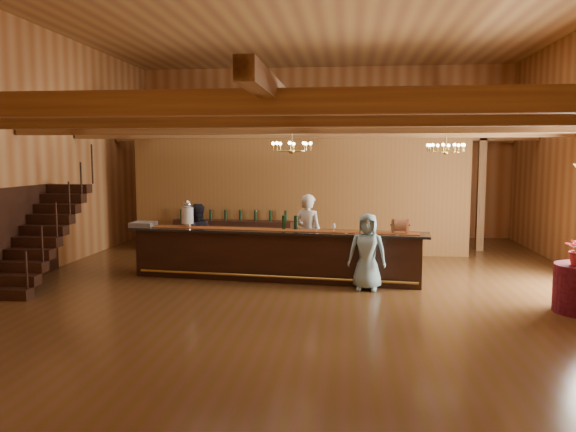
# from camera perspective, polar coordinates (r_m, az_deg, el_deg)

# --- Properties ---
(floor) EXTENTS (14.00, 14.00, 0.00)m
(floor) POSITION_cam_1_polar(r_m,az_deg,el_deg) (11.85, 1.93, -6.72)
(floor) COLOR #533617
(floor) RESTS_ON ground
(ceiling) EXTENTS (14.00, 14.00, 0.00)m
(ceiling) POSITION_cam_1_polar(r_m,az_deg,el_deg) (11.91, 2.03, 20.05)
(ceiling) COLOR #AE8246
(ceiling) RESTS_ON wall_back
(wall_back) EXTENTS (12.00, 0.10, 5.50)m
(wall_back) POSITION_cam_1_polar(r_m,az_deg,el_deg) (18.54, 3.60, 6.45)
(wall_back) COLOR #B17C47
(wall_back) RESTS_ON floor
(wall_front) EXTENTS (12.00, 0.10, 5.50)m
(wall_front) POSITION_cam_1_polar(r_m,az_deg,el_deg) (4.61, -4.58, 7.62)
(wall_front) COLOR #B17C47
(wall_front) RESTS_ON floor
(wall_left) EXTENTS (0.10, 14.00, 5.50)m
(wall_left) POSITION_cam_1_polar(r_m,az_deg,el_deg) (13.41, -24.68, 6.06)
(wall_left) COLOR #B17C47
(wall_left) RESTS_ON floor
(beam_grid) EXTENTS (11.90, 13.90, 0.39)m
(beam_grid) POSITION_cam_1_polar(r_m,az_deg,el_deg) (12.08, 2.17, 9.00)
(beam_grid) COLOR #A5733A
(beam_grid) RESTS_ON wall_left
(support_posts) EXTENTS (9.20, 10.20, 3.20)m
(support_posts) POSITION_cam_1_polar(r_m,az_deg,el_deg) (11.10, 1.76, 0.78)
(support_posts) COLOR #A5733A
(support_posts) RESTS_ON floor
(partition_wall) EXTENTS (9.00, 0.18, 3.10)m
(partition_wall) POSITION_cam_1_polar(r_m,az_deg,el_deg) (15.12, 1.06, 2.00)
(partition_wall) COLOR brown
(partition_wall) RESTS_ON floor
(staircase) EXTENTS (1.00, 2.80, 2.00)m
(staircase) POSITION_cam_1_polar(r_m,az_deg,el_deg) (12.60, -23.90, -1.86)
(staircase) COLOR black
(staircase) RESTS_ON floor
(backroom_boxes) EXTENTS (4.10, 0.60, 1.10)m
(backroom_boxes) POSITION_cam_1_polar(r_m,az_deg,el_deg) (17.19, 2.34, -0.93)
(backroom_boxes) COLOR black
(backroom_boxes) RESTS_ON floor
(tasting_bar) EXTENTS (6.47, 1.49, 1.08)m
(tasting_bar) POSITION_cam_1_polar(r_m,az_deg,el_deg) (11.99, -1.34, -3.92)
(tasting_bar) COLOR black
(tasting_bar) RESTS_ON floor
(beverage_dispenser) EXTENTS (0.26, 0.26, 0.60)m
(beverage_dispenser) POSITION_cam_1_polar(r_m,az_deg,el_deg) (12.55, -10.18, 0.18)
(beverage_dispenser) COLOR silver
(beverage_dispenser) RESTS_ON tasting_bar
(glass_rack_tray) EXTENTS (0.50, 0.50, 0.10)m
(glass_rack_tray) POSITION_cam_1_polar(r_m,az_deg,el_deg) (12.90, -14.49, -0.82)
(glass_rack_tray) COLOR gray
(glass_rack_tray) RESTS_ON tasting_bar
(raffle_drum) EXTENTS (0.34, 0.24, 0.30)m
(raffle_drum) POSITION_cam_1_polar(r_m,az_deg,el_deg) (11.50, 11.31, -0.93)
(raffle_drum) COLOR #975431
(raffle_drum) RESTS_ON tasting_bar
(bar_bottle_0) EXTENTS (0.07, 0.07, 0.30)m
(bar_bottle_0) POSITION_cam_1_polar(r_m,az_deg,el_deg) (11.97, -0.44, -0.66)
(bar_bottle_0) COLOR black
(bar_bottle_0) RESTS_ON tasting_bar
(bar_bottle_1) EXTENTS (0.07, 0.07, 0.30)m
(bar_bottle_1) POSITION_cam_1_polar(r_m,az_deg,el_deg) (11.92, 0.78, -0.70)
(bar_bottle_1) COLOR black
(bar_bottle_1) RESTS_ON tasting_bar
(bar_bottle_2) EXTENTS (0.07, 0.07, 0.30)m
(bar_bottle_2) POSITION_cam_1_polar(r_m,az_deg,el_deg) (11.91, 0.85, -0.70)
(bar_bottle_2) COLOR black
(bar_bottle_2) RESTS_ON tasting_bar
(backbar_shelf) EXTENTS (3.28, 0.83, 0.91)m
(backbar_shelf) POSITION_cam_1_polar(r_m,az_deg,el_deg) (15.21, -5.59, -2.15)
(backbar_shelf) COLOR black
(backbar_shelf) RESTS_ON floor
(chandelier_left) EXTENTS (0.80, 0.80, 0.52)m
(chandelier_left) POSITION_cam_1_polar(r_m,az_deg,el_deg) (11.45, 0.38, 7.11)
(chandelier_left) COLOR gold
(chandelier_left) RESTS_ON beam_grid
(chandelier_right) EXTENTS (0.80, 0.80, 0.54)m
(chandelier_right) POSITION_cam_1_polar(r_m,az_deg,el_deg) (12.66, 15.74, 6.70)
(chandelier_right) COLOR gold
(chandelier_right) RESTS_ON beam_grid
(bartender) EXTENTS (0.78, 0.66, 1.80)m
(bartender) POSITION_cam_1_polar(r_m,az_deg,el_deg) (12.49, 2.06, -1.86)
(bartender) COLOR silver
(bartender) RESTS_ON floor
(staff_second) EXTENTS (0.91, 0.81, 1.55)m
(staff_second) POSITION_cam_1_polar(r_m,az_deg,el_deg) (13.05, -9.24, -2.15)
(staff_second) COLOR black
(staff_second) RESTS_ON floor
(guest) EXTENTS (0.80, 0.58, 1.52)m
(guest) POSITION_cam_1_polar(r_m,az_deg,el_deg) (11.14, 8.04, -3.62)
(guest) COLOR #88B5C6
(guest) RESTS_ON floor
(floor_plant) EXTENTS (0.88, 0.78, 1.35)m
(floor_plant) POSITION_cam_1_polar(r_m,az_deg,el_deg) (15.40, 8.03, -1.25)
(floor_plant) COLOR #346D2F
(floor_plant) RESTS_ON floor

